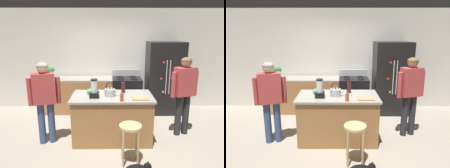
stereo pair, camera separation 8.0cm
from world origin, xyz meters
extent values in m
plane|color=#9E9384|center=(0.00, 0.00, 0.00)|extent=(14.00, 14.00, 0.00)
cube|color=silver|center=(0.00, 1.95, 1.35)|extent=(8.00, 0.10, 2.70)
cube|color=#9E6B3D|center=(0.00, 0.00, 0.44)|extent=(1.48, 0.76, 0.88)
cube|color=gray|center=(0.00, 0.00, 0.90)|extent=(1.54, 0.82, 0.04)
cube|color=#9E6B3D|center=(-0.80, 1.55, 0.44)|extent=(2.00, 0.64, 0.88)
cube|color=gray|center=(-0.80, 1.55, 0.90)|extent=(2.00, 0.64, 0.04)
cube|color=black|center=(1.38, 1.50, 0.93)|extent=(0.90, 0.70, 1.86)
cylinder|color=#B7BABF|center=(1.34, 1.13, 1.02)|extent=(0.02, 0.02, 0.84)
cylinder|color=#B7BABF|center=(1.42, 1.13, 1.02)|extent=(0.02, 0.02, 0.84)
cube|color=red|center=(1.47, 1.15, 1.01)|extent=(0.05, 0.01, 0.05)
cube|color=red|center=(1.22, 1.15, 0.99)|extent=(0.05, 0.01, 0.05)
cube|color=red|center=(1.26, 1.15, 1.39)|extent=(0.05, 0.01, 0.05)
cube|color=#268CD8|center=(1.65, 1.15, 1.09)|extent=(0.05, 0.01, 0.05)
cube|color=orange|center=(1.28, 1.15, 0.65)|extent=(0.05, 0.01, 0.05)
cube|color=black|center=(0.40, 1.52, 0.46)|extent=(0.76, 0.64, 0.92)
cube|color=black|center=(0.40, 1.20, 0.41)|extent=(0.60, 0.01, 0.24)
cube|color=#B7BABF|center=(0.40, 1.81, 1.01)|extent=(0.76, 0.06, 0.18)
cylinder|color=black|center=(0.22, 1.37, 0.92)|extent=(0.18, 0.18, 0.01)
cylinder|color=black|center=(0.58, 1.37, 0.92)|extent=(0.18, 0.18, 0.01)
cylinder|color=black|center=(0.22, 1.67, 0.92)|extent=(0.18, 0.18, 0.01)
cylinder|color=black|center=(0.58, 1.67, 0.92)|extent=(0.18, 0.18, 0.01)
cylinder|color=#384C7A|center=(-1.34, -0.13, 0.40)|extent=(0.16, 0.16, 0.81)
cylinder|color=#384C7A|center=(-1.17, -0.08, 0.40)|extent=(0.16, 0.16, 0.81)
cube|color=#B23F3F|center=(-1.26, -0.10, 1.09)|extent=(0.44, 0.32, 0.57)
cylinder|color=#B23F3F|center=(-1.50, -0.17, 1.04)|extent=(0.11, 0.11, 0.51)
cylinder|color=#B23F3F|center=(-1.01, -0.04, 1.04)|extent=(0.11, 0.11, 0.51)
sphere|color=#D8AD8C|center=(-1.26, -0.10, 1.47)|extent=(0.25, 0.25, 0.20)
ellipsoid|color=gray|center=(-1.26, -0.10, 1.51)|extent=(0.26, 0.26, 0.12)
cylinder|color=#26262B|center=(1.54, 0.23, 0.43)|extent=(0.16, 0.16, 0.85)
cylinder|color=#26262B|center=(1.36, 0.18, 0.43)|extent=(0.16, 0.16, 0.85)
cube|color=#B23F3F|center=(1.45, 0.21, 1.14)|extent=(0.44, 0.32, 0.57)
cylinder|color=#B23F3F|center=(1.69, 0.27, 1.09)|extent=(0.11, 0.11, 0.51)
cylinder|color=#B23F3F|center=(1.21, 0.14, 1.09)|extent=(0.11, 0.11, 0.51)
sphere|color=#8C664C|center=(1.45, 0.21, 1.52)|extent=(0.25, 0.25, 0.20)
ellipsoid|color=brown|center=(1.45, 0.21, 1.56)|extent=(0.26, 0.26, 0.12)
cylinder|color=tan|center=(0.28, -0.78, 0.65)|extent=(0.36, 0.36, 0.04)
cylinder|color=tan|center=(0.16, -0.90, 0.31)|extent=(0.04, 0.04, 0.63)
cylinder|color=tan|center=(0.40, -0.90, 0.31)|extent=(0.04, 0.04, 0.63)
cylinder|color=tan|center=(0.16, -0.66, 0.31)|extent=(0.04, 0.04, 0.63)
cylinder|color=tan|center=(0.40, -0.66, 0.31)|extent=(0.04, 0.04, 0.63)
sphere|color=black|center=(0.51, -1.13, 0.17)|extent=(0.12, 0.12, 0.12)
cone|color=black|center=(0.52, -1.16, 0.23)|extent=(0.04, 0.04, 0.03)
cone|color=black|center=(0.52, -1.10, 0.23)|extent=(0.04, 0.04, 0.03)
cylinder|color=#4C4C51|center=(-1.59, 1.55, 0.98)|extent=(0.14, 0.14, 0.12)
ellipsoid|color=#337A38|center=(-1.59, 1.55, 1.13)|extent=(0.20, 0.20, 0.18)
cube|color=black|center=(-0.33, -0.12, 0.97)|extent=(0.17, 0.17, 0.10)
cylinder|color=silver|center=(-0.33, -0.12, 1.13)|extent=(0.12, 0.12, 0.22)
cylinder|color=black|center=(-0.33, -0.12, 1.25)|extent=(0.12, 0.12, 0.02)
cylinder|color=#B24C26|center=(0.16, -0.33, 0.99)|extent=(0.06, 0.06, 0.14)
cylinder|color=#B24C26|center=(0.16, -0.33, 1.09)|extent=(0.02, 0.02, 0.06)
cylinder|color=black|center=(0.16, -0.33, 1.13)|extent=(0.03, 0.03, 0.02)
cylinder|color=#471923|center=(0.22, 0.18, 1.02)|extent=(0.08, 0.08, 0.21)
cylinder|color=#471923|center=(0.22, 0.18, 1.17)|extent=(0.03, 0.03, 0.09)
cylinder|color=black|center=(0.22, 0.18, 1.23)|extent=(0.03, 0.03, 0.02)
ellipsoid|color=#3FB259|center=(-0.39, 0.15, 0.97)|extent=(0.22, 0.22, 0.10)
cylinder|color=#B7BABF|center=(-0.04, -0.04, 0.99)|extent=(0.20, 0.20, 0.14)
sphere|color=black|center=(-0.04, -0.04, 1.07)|extent=(0.03, 0.03, 0.03)
cylinder|color=#B7BABF|center=(0.09, -0.04, 1.01)|extent=(0.09, 0.03, 0.08)
torus|color=black|center=(-0.04, -0.04, 1.11)|extent=(0.16, 0.02, 0.16)
cube|color=#B7844C|center=(0.50, -0.22, 0.93)|extent=(0.30, 0.20, 0.02)
cube|color=#B7BABF|center=(0.52, -0.22, 0.94)|extent=(0.22, 0.07, 0.01)
camera|label=1|loc=(-0.05, -3.78, 2.10)|focal=33.27mm
camera|label=2|loc=(0.03, -3.78, 2.10)|focal=33.27mm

